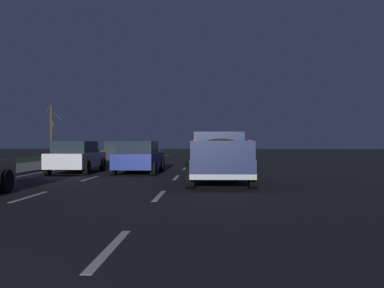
% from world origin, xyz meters
% --- Properties ---
extents(ground, '(144.00, 144.00, 0.00)m').
position_xyz_m(ground, '(27.00, 0.00, 0.00)').
color(ground, black).
extents(sidewalk_shoulder, '(108.00, 4.00, 0.12)m').
position_xyz_m(sidewalk_shoulder, '(27.00, 7.45, 0.06)').
color(sidewalk_shoulder, gray).
rests_on(sidewalk_shoulder, ground).
extents(lane_markings, '(108.00, 7.04, 0.01)m').
position_xyz_m(lane_markings, '(30.54, 3.03, 0.00)').
color(lane_markings, silver).
rests_on(lane_markings, ground).
extents(pickup_truck, '(5.45, 2.33, 1.87)m').
position_xyz_m(pickup_truck, '(13.94, -3.50, 0.98)').
color(pickup_truck, '#141E4C').
rests_on(pickup_truck, ground).
extents(sedan_blue, '(4.43, 2.07, 1.54)m').
position_xyz_m(sedan_blue, '(18.91, 0.21, 0.78)').
color(sedan_blue, navy).
rests_on(sedan_blue, ground).
extents(sedan_black, '(4.45, 2.10, 1.54)m').
position_xyz_m(sedan_black, '(30.13, 3.54, 0.78)').
color(sedan_black, black).
rests_on(sedan_black, ground).
extents(sedan_white, '(4.40, 2.03, 1.54)m').
position_xyz_m(sedan_white, '(19.23, 3.34, 0.78)').
color(sedan_white, silver).
rests_on(sedan_white, ground).
extents(bare_tree_far, '(1.35, 1.56, 5.16)m').
position_xyz_m(bare_tree_far, '(38.98, 11.81, 2.61)').
color(bare_tree_far, '#423323').
rests_on(bare_tree_far, ground).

